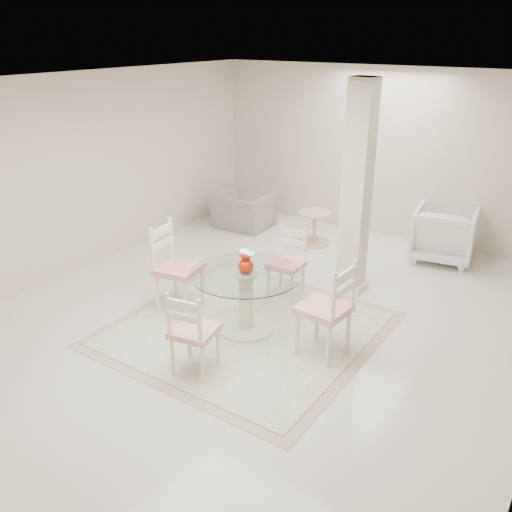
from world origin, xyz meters
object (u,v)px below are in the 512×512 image
Objects in this scene: dining_chair_north at (289,258)px; recliner_taupe at (242,210)px; dining_table at (246,301)px; dining_chair_south at (191,327)px; column at (357,190)px; armchair_white at (444,234)px; side_table at (314,229)px; dining_chair_east at (331,303)px; red_vase at (246,262)px; dining_chair_west at (173,261)px.

dining_chair_north reaches higher than recliner_taupe.
dining_chair_south is (0.06, -1.01, 0.17)m from dining_table.
recliner_taupe is at bearing 155.76° from column.
armchair_white is 1.96m from side_table.
side_table is at bearing 135.30° from column.
dining_chair_east is at bearing -58.94° from side_table.
column is at bearing 72.57° from red_vase.
dining_chair_north is 1.15× the size of armchair_white.
dining_table is 1.22× the size of dining_chair_south.
dining_chair_north is 0.84× the size of dining_chair_west.
dining_chair_west is 2.26× the size of side_table.
side_table is (-0.65, 2.83, -0.12)m from dining_table.
column is at bearing -51.28° from dining_chair_west.
dining_table is 2.91m from side_table.
dining_chair_south reaches higher than armchair_white.
dining_chair_west is (-1.03, -0.06, -0.21)m from red_vase.
red_vase is 0.30× the size of armchair_white.
column is 2.06m from armchair_white.
red_vase is 0.26× the size of dining_chair_north.
armchair_white is 1.65× the size of side_table.
recliner_taupe is (-2.60, 1.17, -1.04)m from column.
recliner_taupe is (-3.10, 2.79, -0.31)m from dining_chair_east.
dining_table is 1.23× the size of dining_chair_north.
dining_chair_west is (-1.03, -0.06, 0.27)m from dining_table.
dining_chair_west is at bearing -176.60° from dining_table.
side_table is (1.42, -0.00, -0.06)m from recliner_taupe.
armchair_white is (1.17, 4.36, -0.14)m from dining_chair_south.
dining_chair_west reaches higher than side_table.
dining_chair_west is 2.94m from side_table.
dining_chair_east is at bearing -72.79° from column.
armchair_white is (0.21, 3.30, -0.22)m from dining_chair_east.
dining_chair_south reaches higher than side_table.
red_vase is 0.28× the size of recliner_taupe.
dining_chair_east is (1.03, 0.04, 0.26)m from dining_table.
column is 3.03m from recliner_taupe.
dining_table is 2.33× the size of side_table.
side_table is (-0.60, 1.82, -0.29)m from dining_chair_north.
armchair_white is at bearing 57.27° from dining_chair_north.
dining_chair_north is at bearing 93.00° from red_vase.
dining_chair_north reaches higher than dining_table.
dining_table is 1.06m from dining_chair_east.
dining_chair_north is at bearing -71.67° from side_table.
red_vase is at bearing -83.26° from dining_chair_east.
dining_chair_north reaches higher than side_table.
dining_table reaches higher than side_table.
dining_chair_east is at bearing -45.94° from dining_chair_north.
dining_chair_east is 3.32m from armchair_white.
dining_chair_south is 1.92× the size of side_table.
recliner_taupe reaches higher than side_table.
dining_chair_west is at bearing -131.87° from column.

